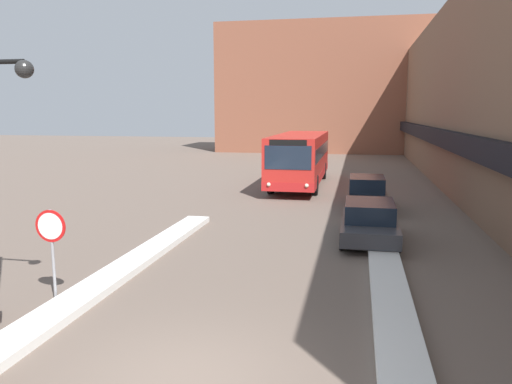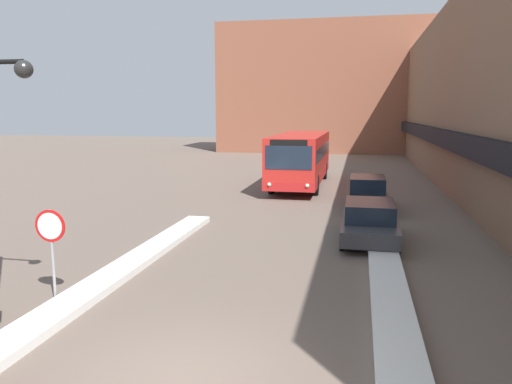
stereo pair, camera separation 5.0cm
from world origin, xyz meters
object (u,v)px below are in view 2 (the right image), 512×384
city_bus (301,158)px  stop_sign (51,236)px  parked_car_middle (367,193)px  parked_car_front (369,221)px

city_bus → stop_sign: bearing=-99.9°
stop_sign → parked_car_middle: bearing=60.9°
city_bus → stop_sign: size_ratio=5.01×
stop_sign → city_bus: bearing=80.1°
parked_car_front → parked_car_middle: (0.00, 5.93, 0.05)m
parked_car_middle → city_bus: bearing=119.5°
city_bus → parked_car_front: city_bus is taller
parked_car_front → stop_sign: 10.42m
parked_car_middle → stop_sign: (-7.37, -13.25, 0.86)m
parked_car_front → stop_sign: size_ratio=1.93×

